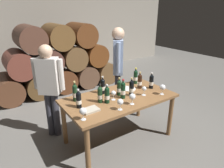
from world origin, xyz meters
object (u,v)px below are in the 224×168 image
wine_bottle_6 (140,81)px  wine_glass_3 (132,97)px  wine_bottle_8 (107,95)px  wine_glass_2 (120,102)px  serving_plate (129,89)px  wine_glass_5 (144,89)px  wine_glass_0 (163,88)px  wine_bottle_4 (136,77)px  wine_bottle_5 (151,81)px  wine_glass_1 (83,111)px  wine_bottle_3 (119,88)px  wine_bottle_9 (123,90)px  wine_glass_4 (113,93)px  taster_seated_left (49,84)px  wine_bottle_0 (75,93)px  tasting_notebook (90,110)px  wine_bottle_2 (103,86)px  wine_bottle_10 (100,94)px  dining_table (119,102)px  sommelier_presenting (118,64)px  wine_bottle_7 (131,88)px  wine_bottle_1 (79,100)px

wine_bottle_6 → wine_glass_3: size_ratio=1.77×
wine_bottle_6 → wine_bottle_8: size_ratio=1.02×
wine_glass_2 → serving_plate: bearing=42.5°
wine_glass_5 → wine_glass_0: bearing=-27.7°
wine_bottle_4 → wine_bottle_5: (0.07, -0.33, -0.00)m
wine_bottle_4 → wine_glass_1: size_ratio=1.79×
serving_plate → wine_bottle_3: bearing=-158.5°
wine_glass_3 → wine_bottle_9: bearing=85.9°
wine_bottle_9 → wine_bottle_4: bearing=33.4°
wine_glass_5 → wine_bottle_4: bearing=64.0°
wine_bottle_3 → serving_plate: (0.28, 0.11, -0.12)m
wine_glass_4 → serving_plate: bearing=24.1°
serving_plate → taster_seated_left: bearing=154.4°
wine_bottle_8 → wine_glass_1: wine_bottle_8 is taller
wine_bottle_0 → wine_glass_1: wine_bottle_0 is taller
serving_plate → wine_bottle_0: bearing=174.7°
wine_bottle_8 → wine_glass_1: bearing=-155.1°
tasting_notebook → wine_bottle_2: bearing=40.9°
wine_glass_3 → wine_bottle_10: bearing=137.6°
wine_bottle_6 → wine_glass_2: bearing=-149.2°
wine_bottle_10 → wine_bottle_6: bearing=6.0°
wine_bottle_3 → taster_seated_left: (-0.87, 0.66, 0.04)m
dining_table → sommelier_presenting: size_ratio=0.99×
wine_bottle_2 → tasting_notebook: size_ratio=1.31×
wine_glass_0 → wine_glass_4: (-0.75, 0.27, -0.01)m
tasting_notebook → wine_glass_3: bearing=-16.7°
wine_bottle_0 → wine_bottle_5: bearing=-11.9°
wine_bottle_0 → wine_bottle_4: bearing=2.8°
wine_bottle_2 → wine_bottle_8: (-0.12, -0.32, -0.00)m
taster_seated_left → wine_bottle_9: bearing=-42.3°
wine_glass_5 → wine_bottle_9: bearing=162.9°
wine_bottle_8 → wine_glass_4: wine_bottle_8 is taller
serving_plate → taster_seated_left: 1.28m
wine_bottle_9 → wine_glass_0: bearing=-21.9°
tasting_notebook → serving_plate: size_ratio=0.92×
wine_bottle_9 → sommelier_presenting: size_ratio=0.18×
wine_bottle_7 → wine_glass_4: (-0.32, 0.03, -0.02)m
wine_bottle_3 → wine_bottle_7: wine_bottle_7 is taller
wine_bottle_0 → serving_plate: 0.94m
wine_bottle_3 → wine_bottle_8: bearing=-158.9°
wine_glass_1 → wine_glass_2: 0.52m
tasting_notebook → wine_bottle_4: bearing=19.8°
wine_bottle_5 → wine_glass_1: (-1.41, -0.27, -0.01)m
wine_bottle_0 → dining_table: bearing=-22.7°
wine_bottle_6 → wine_bottle_10: size_ratio=1.03×
dining_table → wine_glass_2: size_ratio=10.69×
wine_bottle_0 → serving_plate: bearing=-5.3°
wine_bottle_4 → wine_glass_1: bearing=-155.9°
wine_bottle_1 → wine_bottle_9: 0.69m
wine_glass_3 → wine_bottle_6: bearing=39.0°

